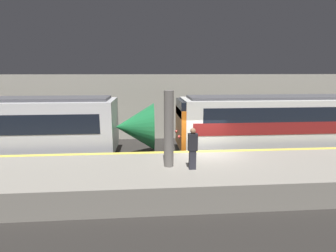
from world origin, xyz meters
TOP-DOWN VIEW (x-y plane):
  - ground_plane at (0.00, 0.00)m, footprint 120.00×120.00m
  - platform at (0.00, -2.11)m, footprint 40.00×4.23m
  - station_rear_barrier at (0.00, 6.81)m, footprint 50.00×0.15m
  - support_pillar_near at (-2.02, -2.07)m, footprint 0.41×0.41m
  - train_boxy at (7.85, 2.20)m, footprint 18.01×3.03m
  - person_waiting at (-1.08, -2.50)m, footprint 0.38×0.24m

SIDE VIEW (x-z plane):
  - ground_plane at x=0.00m, z-range 0.00..0.00m
  - platform at x=0.00m, z-range 0.00..1.07m
  - train_boxy at x=7.85m, z-range 0.05..3.66m
  - person_waiting at x=-1.08m, z-range 1.12..2.85m
  - station_rear_barrier at x=0.00m, z-range 0.00..4.81m
  - support_pillar_near at x=-2.02m, z-range 1.06..4.27m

